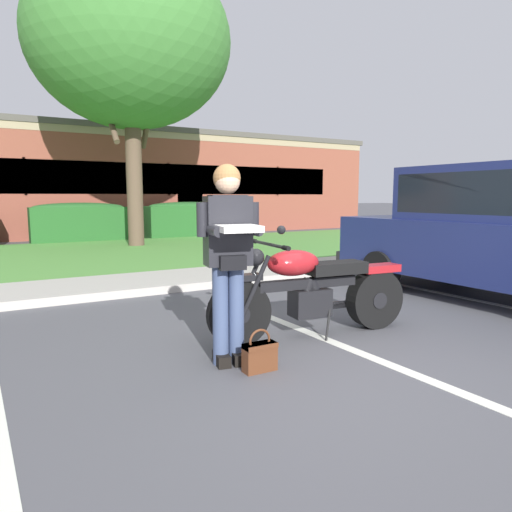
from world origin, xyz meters
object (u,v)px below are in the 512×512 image
shade_tree (130,42)px  hedge_center_right (80,222)px  motorcycle (319,290)px  rider_person (229,248)px  parked_suv_adjacent (512,232)px  brick_building (18,182)px  handbag (260,354)px  hedge_right (187,219)px

shade_tree → hedge_center_right: shade_tree is taller
motorcycle → rider_person: (-1.18, -0.29, 0.53)m
parked_suv_adjacent → brick_building: brick_building is taller
motorcycle → rider_person: size_ratio=1.32×
parked_suv_adjacent → hedge_center_right: (-3.73, 11.61, -0.30)m
hedge_center_right → motorcycle: bearing=-87.6°
shade_tree → hedge_center_right: bearing=116.3°
rider_person → handbag: 0.92m
rider_person → brick_building: size_ratio=0.06×
parked_suv_adjacent → hedge_center_right: bearing=107.8°
motorcycle → hedge_right: hedge_right is taller
rider_person → brick_building: brick_building is taller
hedge_center_right → brick_building: (-1.39, 5.25, 1.32)m
rider_person → hedge_right: rider_person is taller
motorcycle → hedge_right: 11.99m
hedge_right → brick_building: size_ratio=0.10×
rider_person → hedge_center_right: (0.70, 11.87, -0.36)m
rider_person → hedge_right: (4.26, 11.87, -0.36)m
parked_suv_adjacent → shade_tree: (-2.59, 9.31, 4.60)m
rider_person → shade_tree: (1.83, 9.57, 4.55)m
parked_suv_adjacent → hedge_center_right: parked_suv_adjacent is taller
rider_person → hedge_right: bearing=70.2°
hedge_center_right → brick_building: size_ratio=0.10×
handbag → hedge_right: bearing=71.3°
rider_person → hedge_right: size_ratio=0.60×
handbag → brick_building: (-0.83, 17.40, 1.83)m
motorcycle → rider_person: 1.32m
brick_building → shade_tree: bearing=-71.5°
hedge_center_right → hedge_right: size_ratio=1.01×
rider_person → brick_building: bearing=92.3°
handbag → brick_building: bearing=92.7°
parked_suv_adjacent → brick_building: bearing=106.9°
shade_tree → handbag: bearing=-99.7°
parked_suv_adjacent → hedge_right: (-0.16, 11.61, -0.30)m
motorcycle → rider_person: bearing=-166.3°
parked_suv_adjacent → hedge_right: bearing=90.8°
motorcycle → shade_tree: size_ratio=0.28×
handbag → hedge_right: (4.12, 12.15, 0.51)m
hedge_center_right → brick_building: brick_building is taller
shade_tree → brick_building: (-2.52, 7.55, -3.58)m
motorcycle → brick_building: bearing=96.3°
hedge_center_right → rider_person: bearing=-93.4°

